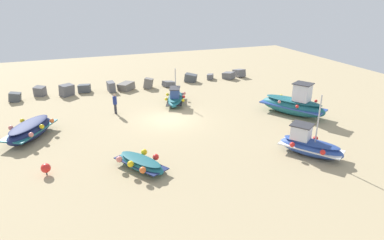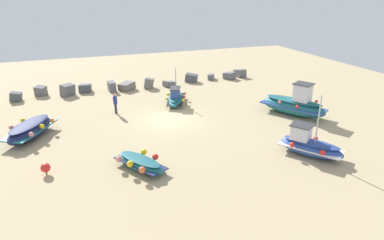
{
  "view_description": "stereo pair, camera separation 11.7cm",
  "coord_description": "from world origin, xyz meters",
  "px_view_note": "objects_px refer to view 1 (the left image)",
  "views": [
    {
      "loc": [
        -6.72,
        -23.39,
        9.51
      ],
      "look_at": [
        0.85,
        -2.88,
        0.9
      ],
      "focal_mm": 31.43,
      "sensor_mm": 36.0,
      "label": 1
    },
    {
      "loc": [
        -6.61,
        -23.43,
        9.51
      ],
      "look_at": [
        0.85,
        -2.88,
        0.9
      ],
      "focal_mm": 31.43,
      "sensor_mm": 36.0,
      "label": 2
    }
  ],
  "objects_px": {
    "fishing_boat_0": "(294,104)",
    "mooring_buoy_0": "(46,168)",
    "fishing_boat_1": "(141,163)",
    "fishing_boat_3": "(30,130)",
    "fishing_boat_2": "(309,145)",
    "fishing_boat_4": "(175,98)",
    "person_walking": "(115,102)",
    "mooring_buoy_1": "(299,127)"
  },
  "relations": [
    {
      "from": "person_walking",
      "to": "mooring_buoy_1",
      "type": "bearing_deg",
      "value": -52.59
    },
    {
      "from": "fishing_boat_2",
      "to": "fishing_boat_4",
      "type": "distance_m",
      "value": 12.97
    },
    {
      "from": "person_walking",
      "to": "mooring_buoy_0",
      "type": "distance_m",
      "value": 9.74
    },
    {
      "from": "person_walking",
      "to": "fishing_boat_3",
      "type": "bearing_deg",
      "value": -172.51
    },
    {
      "from": "fishing_boat_3",
      "to": "fishing_boat_1",
      "type": "bearing_deg",
      "value": 71.86
    },
    {
      "from": "fishing_boat_1",
      "to": "fishing_boat_3",
      "type": "height_order",
      "value": "fishing_boat_3"
    },
    {
      "from": "fishing_boat_0",
      "to": "fishing_boat_1",
      "type": "distance_m",
      "value": 14.1
    },
    {
      "from": "person_walking",
      "to": "mooring_buoy_0",
      "type": "relative_size",
      "value": 2.5
    },
    {
      "from": "fishing_boat_0",
      "to": "fishing_boat_3",
      "type": "distance_m",
      "value": 19.61
    },
    {
      "from": "fishing_boat_0",
      "to": "mooring_buoy_0",
      "type": "xyz_separation_m",
      "value": [
        -18.33,
        -3.26,
        -0.44
      ]
    },
    {
      "from": "fishing_boat_1",
      "to": "fishing_boat_2",
      "type": "distance_m",
      "value": 10.17
    },
    {
      "from": "fishing_boat_2",
      "to": "mooring_buoy_0",
      "type": "height_order",
      "value": "fishing_boat_2"
    },
    {
      "from": "fishing_boat_4",
      "to": "fishing_boat_1",
      "type": "bearing_deg",
      "value": -5.28
    },
    {
      "from": "mooring_buoy_0",
      "to": "fishing_boat_3",
      "type": "bearing_deg",
      "value": 101.5
    },
    {
      "from": "mooring_buoy_0",
      "to": "mooring_buoy_1",
      "type": "bearing_deg",
      "value": 0.27
    },
    {
      "from": "person_walking",
      "to": "fishing_boat_4",
      "type": "bearing_deg",
      "value": -8.94
    },
    {
      "from": "mooring_buoy_0",
      "to": "fishing_boat_2",
      "type": "bearing_deg",
      "value": -11.24
    },
    {
      "from": "fishing_boat_0",
      "to": "mooring_buoy_1",
      "type": "xyz_separation_m",
      "value": [
        -1.78,
        -3.18,
        -0.43
      ]
    },
    {
      "from": "person_walking",
      "to": "mooring_buoy_1",
      "type": "distance_m",
      "value": 14.26
    },
    {
      "from": "fishing_boat_1",
      "to": "mooring_buoy_0",
      "type": "bearing_deg",
      "value": 45.85
    },
    {
      "from": "fishing_boat_1",
      "to": "fishing_boat_2",
      "type": "height_order",
      "value": "fishing_boat_2"
    },
    {
      "from": "fishing_boat_3",
      "to": "fishing_boat_0",
      "type": "bearing_deg",
      "value": 113.0
    },
    {
      "from": "fishing_boat_1",
      "to": "fishing_boat_4",
      "type": "height_order",
      "value": "fishing_boat_4"
    },
    {
      "from": "fishing_boat_0",
      "to": "fishing_boat_2",
      "type": "distance_m",
      "value": 7.09
    },
    {
      "from": "fishing_boat_4",
      "to": "mooring_buoy_1",
      "type": "distance_m",
      "value": 11.01
    },
    {
      "from": "fishing_boat_1",
      "to": "fishing_boat_3",
      "type": "xyz_separation_m",
      "value": [
        -6.1,
        6.76,
        0.21
      ]
    },
    {
      "from": "fishing_boat_2",
      "to": "fishing_boat_3",
      "type": "bearing_deg",
      "value": 27.44
    },
    {
      "from": "fishing_boat_2",
      "to": "mooring_buoy_1",
      "type": "height_order",
      "value": "fishing_boat_2"
    },
    {
      "from": "fishing_boat_1",
      "to": "person_walking",
      "type": "distance_m",
      "value": 9.56
    },
    {
      "from": "fishing_boat_0",
      "to": "fishing_boat_1",
      "type": "relative_size",
      "value": 1.54
    },
    {
      "from": "fishing_boat_1",
      "to": "mooring_buoy_0",
      "type": "height_order",
      "value": "fishing_boat_1"
    },
    {
      "from": "fishing_boat_0",
      "to": "fishing_boat_1",
      "type": "height_order",
      "value": "fishing_boat_0"
    },
    {
      "from": "fishing_boat_3",
      "to": "fishing_boat_4",
      "type": "bearing_deg",
      "value": 137.04
    },
    {
      "from": "fishing_boat_1",
      "to": "person_walking",
      "type": "height_order",
      "value": "person_walking"
    },
    {
      "from": "fishing_boat_1",
      "to": "fishing_boat_4",
      "type": "relative_size",
      "value": 0.88
    },
    {
      "from": "person_walking",
      "to": "mooring_buoy_1",
      "type": "height_order",
      "value": "person_walking"
    },
    {
      "from": "fishing_boat_4",
      "to": "mooring_buoy_0",
      "type": "height_order",
      "value": "fishing_boat_4"
    },
    {
      "from": "mooring_buoy_0",
      "to": "mooring_buoy_1",
      "type": "relative_size",
      "value": 1.0
    },
    {
      "from": "fishing_boat_0",
      "to": "person_walking",
      "type": "bearing_deg",
      "value": -141.51
    },
    {
      "from": "fishing_boat_2",
      "to": "fishing_boat_4",
      "type": "relative_size",
      "value": 0.99
    },
    {
      "from": "fishing_boat_3",
      "to": "mooring_buoy_0",
      "type": "height_order",
      "value": "fishing_boat_3"
    },
    {
      "from": "mooring_buoy_0",
      "to": "fishing_boat_0",
      "type": "bearing_deg",
      "value": 10.09
    }
  ]
}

